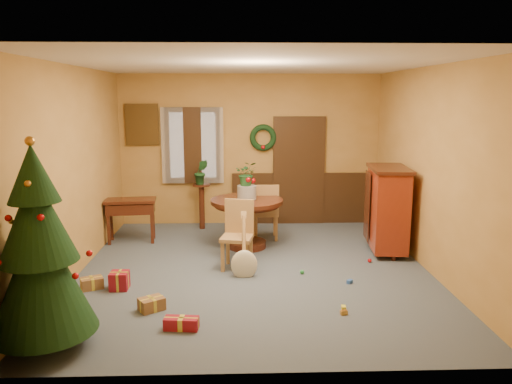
{
  "coord_description": "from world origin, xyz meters",
  "views": [
    {
      "loc": [
        -0.21,
        -6.89,
        2.48
      ],
      "look_at": [
        0.04,
        0.4,
        1.07
      ],
      "focal_mm": 35.0,
      "sensor_mm": 36.0,
      "label": 1
    }
  ],
  "objects_px": {
    "writing_desk": "(131,210)",
    "christmas_tree": "(39,251)",
    "chair_near": "(238,232)",
    "dining_table": "(247,214)",
    "sideboard": "(388,207)"
  },
  "relations": [
    {
      "from": "dining_table",
      "to": "chair_near",
      "type": "relative_size",
      "value": 1.19
    },
    {
      "from": "writing_desk",
      "to": "christmas_tree",
      "type": "bearing_deg",
      "value": -91.17
    },
    {
      "from": "chair_near",
      "to": "writing_desk",
      "type": "bearing_deg",
      "value": 143.68
    },
    {
      "from": "writing_desk",
      "to": "sideboard",
      "type": "height_order",
      "value": "sideboard"
    },
    {
      "from": "dining_table",
      "to": "sideboard",
      "type": "xyz_separation_m",
      "value": [
        2.24,
        -0.32,
        0.17
      ]
    },
    {
      "from": "christmas_tree",
      "to": "chair_near",
      "type": "bearing_deg",
      "value": 50.89
    },
    {
      "from": "sideboard",
      "to": "christmas_tree",
      "type": "bearing_deg",
      "value": -145.19
    },
    {
      "from": "chair_near",
      "to": "christmas_tree",
      "type": "distance_m",
      "value": 3.07
    },
    {
      "from": "dining_table",
      "to": "christmas_tree",
      "type": "distance_m",
      "value": 3.92
    },
    {
      "from": "dining_table",
      "to": "writing_desk",
      "type": "distance_m",
      "value": 2.02
    },
    {
      "from": "christmas_tree",
      "to": "sideboard",
      "type": "bearing_deg",
      "value": 34.81
    },
    {
      "from": "dining_table",
      "to": "writing_desk",
      "type": "height_order",
      "value": "dining_table"
    },
    {
      "from": "chair_near",
      "to": "sideboard",
      "type": "bearing_deg",
      "value": 14.9
    },
    {
      "from": "dining_table",
      "to": "sideboard",
      "type": "bearing_deg",
      "value": -8.18
    },
    {
      "from": "dining_table",
      "to": "sideboard",
      "type": "relative_size",
      "value": 0.86
    }
  ]
}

